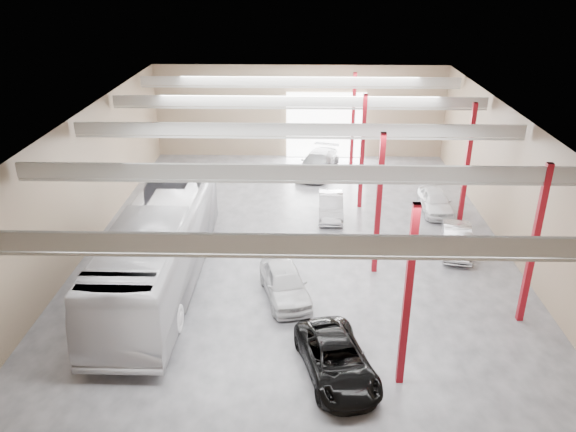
{
  "coord_description": "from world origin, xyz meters",
  "views": [
    {
      "loc": [
        0.19,
        -26.17,
        13.82
      ],
      "look_at": [
        -0.47,
        -0.44,
        2.2
      ],
      "focal_mm": 35.0,
      "sensor_mm": 36.0,
      "label": 1
    }
  ],
  "objects_px": {
    "car_row_a": "(285,283)",
    "car_row_c": "(318,163)",
    "black_sedan": "(337,359)",
    "car_right_far": "(435,201)",
    "car_row_b": "(331,206)",
    "car_right_near": "(457,240)",
    "coach_bus": "(160,247)"
  },
  "relations": [
    {
      "from": "coach_bus",
      "to": "car_right_far",
      "type": "height_order",
      "value": "coach_bus"
    },
    {
      "from": "car_row_a",
      "to": "car_right_far",
      "type": "distance_m",
      "value": 13.21
    },
    {
      "from": "car_row_a",
      "to": "black_sedan",
      "type": "bearing_deg",
      "value": -82.91
    },
    {
      "from": "black_sedan",
      "to": "car_row_a",
      "type": "relative_size",
      "value": 1.1
    },
    {
      "from": "coach_bus",
      "to": "car_row_a",
      "type": "height_order",
      "value": "coach_bus"
    },
    {
      "from": "car_row_a",
      "to": "car_row_c",
      "type": "distance_m",
      "value": 16.6
    },
    {
      "from": "car_row_b",
      "to": "car_right_far",
      "type": "distance_m",
      "value": 6.41
    },
    {
      "from": "black_sedan",
      "to": "car_right_far",
      "type": "distance_m",
      "value": 16.49
    },
    {
      "from": "car_row_a",
      "to": "car_row_b",
      "type": "xyz_separation_m",
      "value": [
        2.46,
        9.0,
        -0.09
      ]
    },
    {
      "from": "black_sedan",
      "to": "car_row_b",
      "type": "bearing_deg",
      "value": 74.15
    },
    {
      "from": "car_row_a",
      "to": "car_row_c",
      "type": "relative_size",
      "value": 0.82
    },
    {
      "from": "coach_bus",
      "to": "car_right_near",
      "type": "height_order",
      "value": "coach_bus"
    },
    {
      "from": "car_row_c",
      "to": "car_right_near",
      "type": "distance_m",
      "value": 13.75
    },
    {
      "from": "black_sedan",
      "to": "car_row_c",
      "type": "distance_m",
      "value": 21.7
    },
    {
      "from": "coach_bus",
      "to": "car_right_far",
      "type": "distance_m",
      "value": 17.09
    },
    {
      "from": "coach_bus",
      "to": "car_row_a",
      "type": "bearing_deg",
      "value": -9.8
    },
    {
      "from": "car_row_a",
      "to": "car_right_far",
      "type": "relative_size",
      "value": 1.09
    },
    {
      "from": "coach_bus",
      "to": "car_row_c",
      "type": "relative_size",
      "value": 2.59
    },
    {
      "from": "car_row_a",
      "to": "car_row_c",
      "type": "bearing_deg",
      "value": 69.14
    },
    {
      "from": "car_row_b",
      "to": "car_right_near",
      "type": "xyz_separation_m",
      "value": [
        6.35,
        -4.37,
        -0.0
      ]
    },
    {
      "from": "car_right_far",
      "to": "coach_bus",
      "type": "bearing_deg",
      "value": -149.32
    },
    {
      "from": "black_sedan",
      "to": "car_row_a",
      "type": "bearing_deg",
      "value": 97.3
    },
    {
      "from": "car_row_c",
      "to": "car_right_far",
      "type": "height_order",
      "value": "car_row_c"
    },
    {
      "from": "car_right_near",
      "to": "car_right_far",
      "type": "relative_size",
      "value": 1.0
    },
    {
      "from": "car_row_b",
      "to": "car_row_c",
      "type": "distance_m",
      "value": 7.52
    },
    {
      "from": "black_sedan",
      "to": "car_row_c",
      "type": "bearing_deg",
      "value": 76.29
    },
    {
      "from": "coach_bus",
      "to": "car_right_near",
      "type": "xyz_separation_m",
      "value": [
        14.58,
        3.62,
        -1.28
      ]
    },
    {
      "from": "car_row_c",
      "to": "car_right_far",
      "type": "distance_m",
      "value": 9.62
    },
    {
      "from": "car_row_b",
      "to": "car_right_near",
      "type": "distance_m",
      "value": 7.71
    },
    {
      "from": "car_row_b",
      "to": "car_row_c",
      "type": "height_order",
      "value": "car_row_c"
    },
    {
      "from": "coach_bus",
      "to": "car_right_far",
      "type": "bearing_deg",
      "value": 31.32
    },
    {
      "from": "black_sedan",
      "to": "car_right_near",
      "type": "relative_size",
      "value": 1.2
    }
  ]
}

